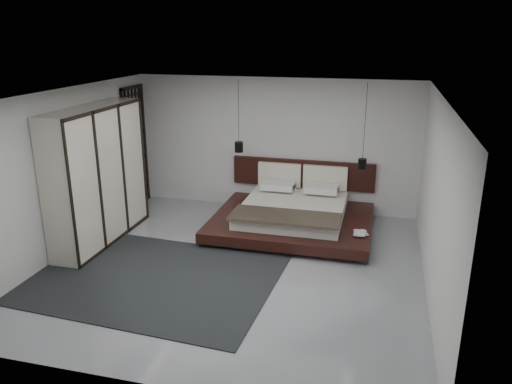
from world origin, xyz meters
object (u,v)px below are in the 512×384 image
(pendant_left, at_px, (239,147))
(wardrobe, at_px, (97,176))
(bed, at_px, (293,213))
(pendant_right, at_px, (362,163))
(rug, at_px, (149,277))
(lattice_screen, at_px, (136,147))

(pendant_left, relative_size, wardrobe, 0.58)
(bed, relative_size, wardrobe, 1.20)
(bed, xyz_separation_m, pendant_right, (1.24, 0.50, 0.97))
(rug, bearing_deg, bed, 55.16)
(lattice_screen, relative_size, pendant_left, 1.79)
(bed, distance_m, wardrobe, 3.73)
(bed, bearing_deg, lattice_screen, 171.25)
(lattice_screen, bearing_deg, bed, -8.75)
(lattice_screen, bearing_deg, rug, -61.10)
(bed, height_order, rug, bed)
(pendant_right, bearing_deg, wardrobe, -157.21)
(wardrobe, bearing_deg, pendant_left, 42.57)
(pendant_left, xyz_separation_m, pendant_right, (2.47, 0.00, -0.18))
(pendant_right, distance_m, rug, 4.55)
(bed, height_order, pendant_left, pendant_left)
(lattice_screen, distance_m, pendant_left, 2.34)
(pendant_right, relative_size, rug, 0.42)
(lattice_screen, distance_m, wardrobe, 1.99)
(rug, bearing_deg, lattice_screen, 118.90)
(lattice_screen, height_order, wardrobe, lattice_screen)
(pendant_left, height_order, pendant_right, same)
(pendant_left, bearing_deg, lattice_screen, 178.66)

